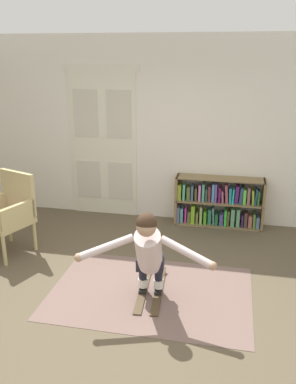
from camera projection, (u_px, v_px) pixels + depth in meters
The scene contains 8 objects.
ground_plane at pixel (122, 302), 4.58m from camera, with size 7.20×7.20×0.00m, color brown.
back_wall at pixel (163, 131), 6.52m from camera, with size 6.00×0.10×2.90m, color silver.
double_door at pixel (103, 142), 6.73m from camera, with size 1.22×0.05×2.45m.
rug at pixel (151, 292), 4.76m from camera, with size 2.28×1.57×0.01m, color #725A52.
bookshelf at pixel (218, 204), 6.50m from camera, with size 1.38×0.30×0.79m.
wicker_chair at pixel (9, 212), 5.58m from camera, with size 0.77×0.77×1.10m.
skis_pair at pixel (151, 289), 4.79m from camera, with size 0.34×0.96×0.07m.
person_skier at pixel (148, 250), 4.37m from camera, with size 1.42×0.71×1.05m.
Camera 1 is at (1.08, -3.80, 2.64)m, focal length 38.64 mm.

